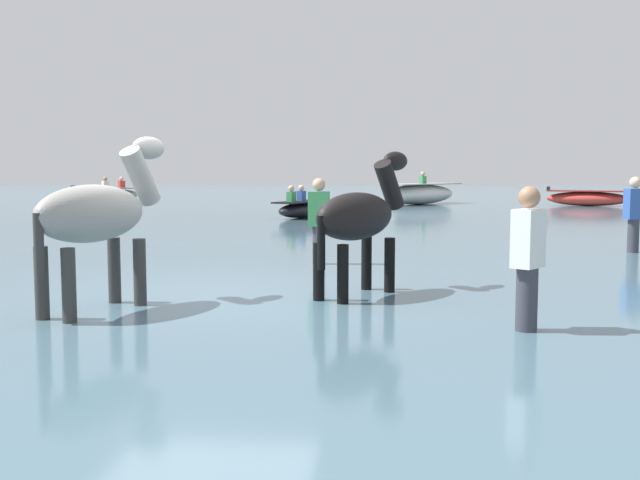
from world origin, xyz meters
name	(u,v)px	position (x,y,z in m)	size (l,w,h in m)	color
ground_plane	(205,320)	(0.00, 0.00, 0.00)	(120.00, 120.00, 0.00)	#84755B
water_surface	(306,234)	(0.00, 10.00, 0.14)	(90.00, 90.00, 0.29)	#476675
horse_lead_black	(359,220)	(1.80, 0.27, 1.18)	(1.23, 1.73, 2.00)	black
horse_trailing_grey	(97,218)	(-0.89, -0.98, 1.27)	(1.03, 1.95, 2.15)	gray
boat_distant_east	(419,194)	(3.14, 22.39, 0.71)	(3.72, 4.06, 1.32)	silver
boat_distant_west	(106,195)	(-10.28, 23.23, 0.59)	(2.72, 3.21, 1.07)	#B2AD9E
boat_mid_channel	(303,209)	(-0.55, 13.88, 0.55)	(1.71, 2.55, 0.98)	black
boat_far_offshore	(588,198)	(9.58, 21.68, 0.58)	(3.23, 1.87, 0.74)	#BC382D
person_wading_close	(634,220)	(6.42, 5.28, 0.87)	(0.37, 0.30, 1.63)	#383842
person_onlooker_right	(319,227)	(1.03, 3.11, 0.87)	(0.32, 0.21, 1.63)	#383842
person_onlooker_left	(527,269)	(3.44, -1.55, 0.87)	(0.35, 0.38, 1.63)	#383842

